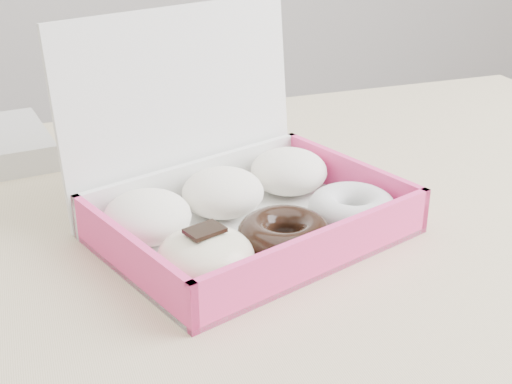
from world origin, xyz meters
name	(u,v)px	position (x,y,z in m)	size (l,w,h in m)	color
table	(302,247)	(0.00, 0.00, 0.67)	(1.20, 0.80, 0.75)	tan
donut_box	(239,201)	(-0.11, -0.07, 0.79)	(0.40, 0.37, 0.24)	white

